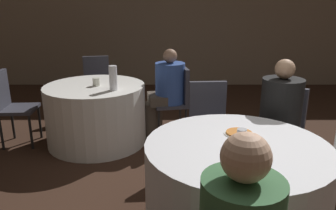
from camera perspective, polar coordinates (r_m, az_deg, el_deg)
The scene contains 15 objects.
wall_back at distance 6.88m, azimuth 5.62°, elevation 15.03°, with size 16.00×0.06×2.80m.
table_near at distance 2.51m, azimuth 11.38°, elevation -14.38°, with size 1.30×1.30×0.73m.
table_far at distance 4.11m, azimuth -12.50°, elevation -1.56°, with size 1.20×1.20×0.73m.
chair_near_northeast at distance 3.34m, azimuth 19.05°, elevation -3.21°, with size 0.56×0.56×0.91m.
chair_near_north at distance 3.36m, azimuth 6.96°, elevation -2.22°, with size 0.43×0.43×0.91m.
chair_far_north at distance 5.04m, azimuth -12.41°, elevation 4.11°, with size 0.47×0.47×0.91m.
chair_far_west at distance 4.34m, azimuth -25.99°, elevation 0.60°, with size 0.43×0.42×0.91m.
chair_far_east at distance 4.14m, azimuth 1.48°, elevation 1.64°, with size 0.47×0.46×0.91m.
person_black_shirt at distance 3.18m, azimuth 18.39°, elevation -2.79°, with size 0.49×0.51×1.20m.
person_blue_shirt at distance 4.10m, azimuth -0.68°, elevation 2.14°, with size 0.52×0.40×1.14m.
pizza_plate_near at distance 2.51m, azimuth 12.14°, elevation -4.80°, with size 0.22×0.22×0.02m.
soda_can_blue at distance 1.94m, azimuth 15.55°, elevation -10.34°, with size 0.07×0.07×0.12m.
soda_can_silver at distance 2.30m, azimuth 12.55°, elevation -5.53°, with size 0.07×0.07×0.12m.
bottle_far at distance 3.71m, azimuth -9.66°, elevation 4.64°, with size 0.09×0.09×0.28m.
cup_far at distance 3.97m, azimuth -12.52°, elevation 3.97°, with size 0.08×0.08×0.10m.
Camera 1 is at (-0.67, -2.15, 1.67)m, focal length 35.00 mm.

